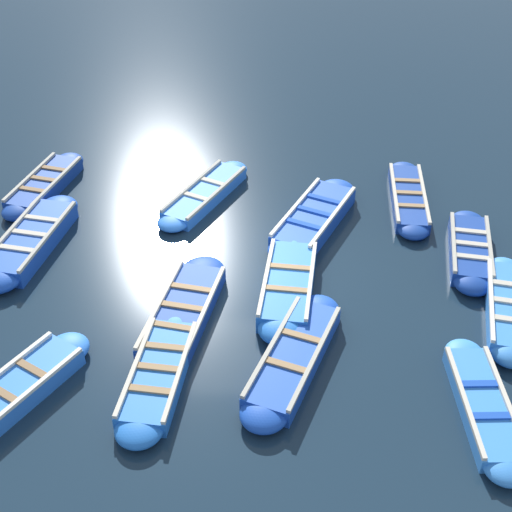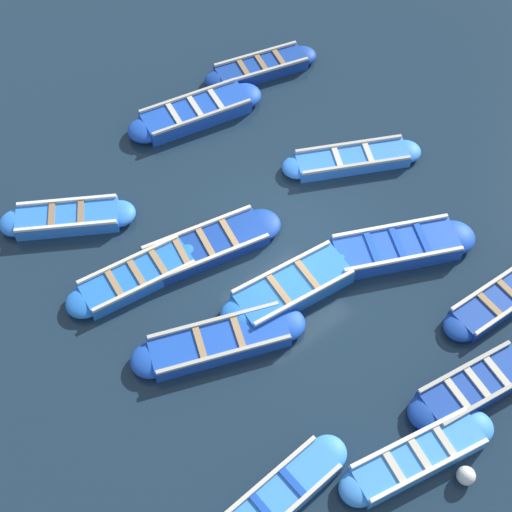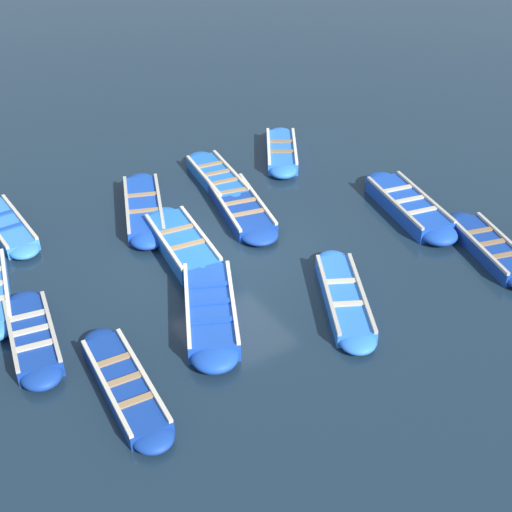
{
  "view_description": "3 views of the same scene",
  "coord_description": "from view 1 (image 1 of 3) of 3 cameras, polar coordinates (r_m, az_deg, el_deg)",
  "views": [
    {
      "loc": [
        12.15,
        0.53,
        9.51
      ],
      "look_at": [
        0.08,
        0.26,
        0.52
      ],
      "focal_mm": 50.0,
      "sensor_mm": 36.0,
      "label": 1
    },
    {
      "loc": [
        6.51,
        7.05,
        13.36
      ],
      "look_at": [
        0.85,
        -0.16,
        0.3
      ],
      "focal_mm": 50.0,
      "sensor_mm": 36.0,
      "label": 2
    },
    {
      "loc": [
        -12.2,
        6.93,
        9.57
      ],
      "look_at": [
        -0.93,
        -0.11,
        0.43
      ],
      "focal_mm": 50.0,
      "sensor_mm": 36.0,
      "label": 3
    }
  ],
  "objects": [
    {
      "name": "boat_outer_right",
      "position": [
        18.05,
        12.08,
        4.56
      ],
      "size": [
        3.58,
        0.97,
        0.35
      ],
      "color": "navy",
      "rests_on": "ground"
    },
    {
      "name": "ground_plane",
      "position": [
        15.44,
        -0.98,
        -1.34
      ],
      "size": [
        120.0,
        120.0,
        0.0
      ],
      "primitive_type": "plane",
      "color": "#162838"
    },
    {
      "name": "boat_end_of_row",
      "position": [
        16.49,
        16.74,
        0.44
      ],
      "size": [
        3.23,
        1.3,
        0.41
      ],
      "color": "navy",
      "rests_on": "ground"
    },
    {
      "name": "boat_stern_in",
      "position": [
        14.78,
        2.59,
        -2.4
      ],
      "size": [
        3.64,
        1.32,
        0.47
      ],
      "color": "blue",
      "rests_on": "ground"
    },
    {
      "name": "boat_broadside",
      "position": [
        13.09,
        -7.8,
        -9.34
      ],
      "size": [
        3.45,
        1.24,
        0.38
      ],
      "color": "blue",
      "rests_on": "ground"
    },
    {
      "name": "boat_bow_out",
      "position": [
        14.27,
        -5.87,
        -4.52
      ],
      "size": [
        3.86,
        1.68,
        0.37
      ],
      "color": "navy",
      "rests_on": "ground"
    },
    {
      "name": "boat_drifting",
      "position": [
        16.84,
        -17.54,
        1.19
      ],
      "size": [
        3.87,
        1.63,
        0.46
      ],
      "color": "#1947B7",
      "rests_on": "ground"
    },
    {
      "name": "boat_far_corner",
      "position": [
        17.84,
        -4.13,
        4.95
      ],
      "size": [
        3.54,
        2.3,
        0.36
      ],
      "color": "blue",
      "rests_on": "ground"
    },
    {
      "name": "boat_tucked",
      "position": [
        18.94,
        -16.55,
        5.49
      ],
      "size": [
        3.42,
        1.6,
        0.39
      ],
      "color": "navy",
      "rests_on": "ground"
    },
    {
      "name": "boat_mid_row",
      "position": [
        13.39,
        -18.4,
        -9.97
      ],
      "size": [
        3.12,
        2.34,
        0.41
      ],
      "color": "blue",
      "rests_on": "ground"
    },
    {
      "name": "boat_alongside",
      "position": [
        13.27,
        3.01,
        -8.11
      ],
      "size": [
        3.81,
        2.14,
        0.41
      ],
      "color": "#1947B7",
      "rests_on": "ground"
    },
    {
      "name": "boat_near_quay",
      "position": [
        15.12,
        19.44,
        -3.94
      ],
      "size": [
        3.44,
        1.39,
        0.41
      ],
      "color": "#3884E0",
      "rests_on": "ground"
    },
    {
      "name": "boat_centre",
      "position": [
        13.08,
        17.72,
        -11.34
      ],
      "size": [
        3.31,
        0.9,
        0.35
      ],
      "color": "#3884E0",
      "rests_on": "ground"
    },
    {
      "name": "boat_outer_left",
      "position": [
        16.84,
        4.65,
        2.99
      ],
      "size": [
        3.83,
        2.48,
        0.46
      ],
      "color": "#1947B7",
      "rests_on": "ground"
    }
  ]
}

